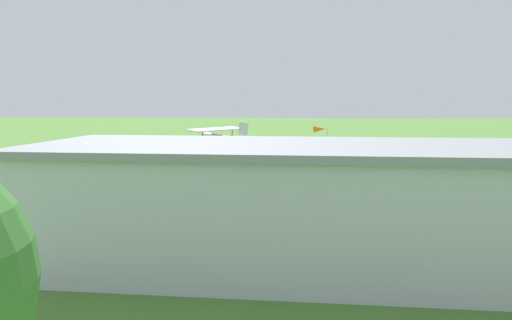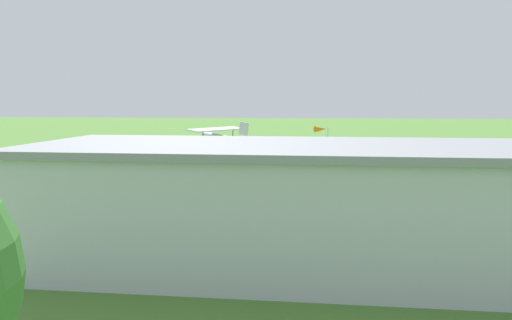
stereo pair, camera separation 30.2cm
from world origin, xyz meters
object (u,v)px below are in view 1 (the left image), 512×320
(car_silver, at_px, (99,198))
(windsock, at_px, (321,133))
(hangar, at_px, (345,205))
(car_green, at_px, (3,201))
(biplane, at_px, (222,139))
(person_watching_takeoff, at_px, (143,199))

(car_silver, relative_size, windsock, 0.81)
(hangar, xyz_separation_m, car_green, (24.37, -10.85, -2.21))
(car_silver, xyz_separation_m, car_green, (6.86, 1.37, -0.06))
(biplane, bearing_deg, person_watching_takeoff, 79.09)
(hangar, bearing_deg, biplane, -70.16)
(hangar, xyz_separation_m, car_silver, (17.51, -12.22, -2.15))
(biplane, distance_m, person_watching_takeoff, 18.15)
(windsock, bearing_deg, car_silver, 40.91)
(biplane, relative_size, windsock, 1.36)
(car_green, xyz_separation_m, windsock, (-23.81, -16.06, 4.22))
(biplane, height_order, windsock, biplane)
(biplane, bearing_deg, hangar, 109.84)
(biplane, distance_m, car_green, 23.89)
(car_green, bearing_deg, biplane, -124.53)
(biplane, xyz_separation_m, windsock, (-10.40, 3.43, 0.94))
(car_silver, distance_m, car_green, 6.99)
(biplane, distance_m, car_silver, 19.54)
(hangar, xyz_separation_m, person_watching_takeoff, (14.33, -12.83, -2.28))
(hangar, height_order, biplane, hangar)
(windsock, bearing_deg, person_watching_takeoff, 45.65)
(car_silver, height_order, car_green, car_silver)
(car_silver, distance_m, person_watching_takeoff, 3.24)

